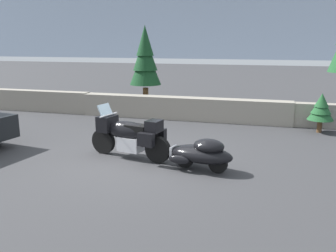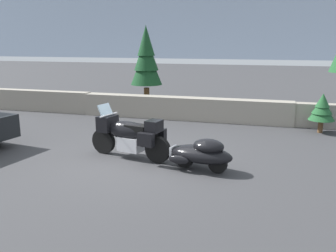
{
  "view_description": "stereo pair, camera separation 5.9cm",
  "coord_description": "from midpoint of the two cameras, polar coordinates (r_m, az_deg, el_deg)",
  "views": [
    {
      "loc": [
        3.17,
        -8.13,
        2.89
      ],
      "look_at": [
        0.77,
        0.36,
        0.85
      ],
      "focal_mm": 38.97,
      "sensor_mm": 36.0,
      "label": 1
    },
    {
      "loc": [
        3.23,
        -8.11,
        2.89
      ],
      "look_at": [
        0.77,
        0.36,
        0.85
      ],
      "focal_mm": 38.97,
      "sensor_mm": 36.0,
      "label": 2
    }
  ],
  "objects": [
    {
      "name": "ground_plane",
      "position": [
        9.19,
        -5.44,
        -5.37
      ],
      "size": [
        80.0,
        80.0,
        0.0
      ],
      "primitive_type": "plane",
      "color": "#38383A"
    },
    {
      "name": "stone_guard_wall",
      "position": [
        13.89,
        1.47,
        2.81
      ],
      "size": [
        24.0,
        0.58,
        0.88
      ],
      "color": "gray",
      "rests_on": "ground"
    },
    {
      "name": "distant_ridgeline",
      "position": [
        103.42,
        14.56,
        15.46
      ],
      "size": [
        240.0,
        80.0,
        16.0
      ],
      "primitive_type": "cube",
      "color": "#99A8BF",
      "rests_on": "ground"
    },
    {
      "name": "touring_motorcycle",
      "position": [
        9.24,
        -6.3,
        -1.27
      ],
      "size": [
        2.29,
        1.03,
        1.33
      ],
      "color": "black",
      "rests_on": "ground"
    },
    {
      "name": "car_shaped_trailer",
      "position": [
        8.39,
        5.08,
        -4.23
      ],
      "size": [
        2.23,
        1.01,
        0.76
      ],
      "color": "black",
      "rests_on": "ground"
    },
    {
      "name": "pine_tree_secondary",
      "position": [
        15.17,
        -3.7,
        10.49
      ],
      "size": [
        1.29,
        1.29,
        3.56
      ],
      "color": "brown",
      "rests_on": "ground"
    },
    {
      "name": "pine_sapling_near",
      "position": [
        12.75,
        22.72,
        2.59
      ],
      "size": [
        0.83,
        0.83,
        1.29
      ],
      "color": "brown",
      "rests_on": "ground"
    }
  ]
}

